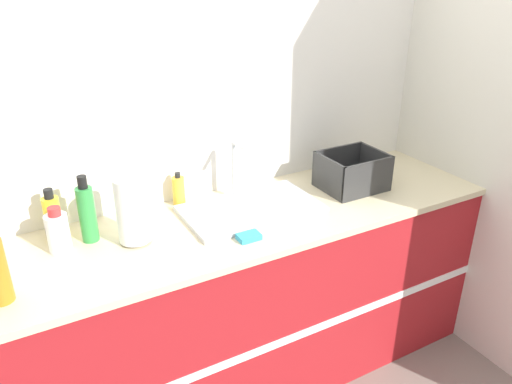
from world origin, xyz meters
The scene contains 11 objects.
wall_back centered at (0.00, 0.64, 1.30)m, with size 4.64×0.06×2.60m.
wall_right centered at (1.15, 0.30, 1.30)m, with size 0.06×2.61×2.60m.
counter_cabinet centered at (0.00, 0.30, 0.45)m, with size 2.26×0.63×0.89m.
sink centered at (0.02, 0.35, 0.91)m, with size 0.59×0.35×0.28m.
paper_towel_roll centered at (-0.50, 0.33, 1.03)m, with size 0.12×0.12×0.27m.
dish_rack centered at (0.56, 0.32, 0.96)m, with size 0.29×0.24×0.17m.
bottle_green centered at (-0.65, 0.42, 1.01)m, with size 0.06×0.06×0.27m.
bottle_yellow centered at (-0.77, 0.51, 0.98)m, with size 0.06×0.06×0.21m.
bottle_white_spray centered at (-0.77, 0.40, 0.97)m, with size 0.08×0.08×0.18m.
soap_dispenser centered at (-0.23, 0.55, 0.96)m, with size 0.05×0.05×0.16m.
sponge centered at (-0.11, 0.12, 0.90)m, with size 0.09×0.06×0.02m.
Camera 1 is at (-0.91, -1.38, 1.90)m, focal length 35.00 mm.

